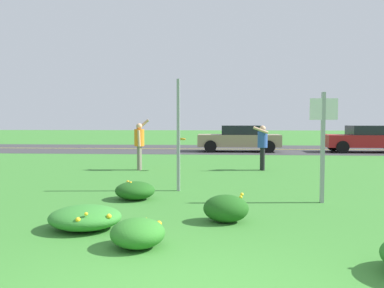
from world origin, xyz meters
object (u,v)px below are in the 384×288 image
object	(u,v)px
sign_post_by_roadside	(323,136)
person_catcher_blue_shirt	(262,144)
sign_post_near_path	(178,135)
car_tan_center_right	(239,138)
car_red_center_left	(367,139)
person_thrower_orange_shirt	(139,142)
frisbee_orange	(182,139)

from	to	relation	value
sign_post_by_roadside	person_catcher_blue_shirt	xyz separation A→B (m)	(-0.69, 5.53, -0.48)
sign_post_near_path	car_tan_center_right	distance (m)	13.01
car_red_center_left	car_tan_center_right	size ratio (longest dim) A/B	1.00
sign_post_near_path	car_tan_center_right	bearing A→B (deg)	81.07
person_thrower_orange_shirt	frisbee_orange	world-z (taller)	person_thrower_orange_shirt
sign_post_near_path	sign_post_by_roadside	distance (m)	3.36
person_thrower_orange_shirt	person_catcher_blue_shirt	size ratio (longest dim) A/B	1.15
person_thrower_orange_shirt	car_tan_center_right	distance (m)	9.57
car_red_center_left	person_catcher_blue_shirt	bearing A→B (deg)	-127.30
sign_post_near_path	person_thrower_orange_shirt	distance (m)	4.46
sign_post_near_path	person_catcher_blue_shirt	bearing A→B (deg)	60.46
sign_post_near_path	person_thrower_orange_shirt	bearing A→B (deg)	113.79
person_thrower_orange_shirt	frisbee_orange	xyz separation A→B (m)	(1.48, -0.06, 0.11)
sign_post_near_path	sign_post_by_roadside	world-z (taller)	sign_post_near_path
sign_post_by_roadside	person_catcher_blue_shirt	bearing A→B (deg)	97.07
person_catcher_blue_shirt	frisbee_orange	world-z (taller)	person_catcher_blue_shirt
person_catcher_blue_shirt	sign_post_by_roadside	bearing A→B (deg)	-82.93
sign_post_by_roadside	car_tan_center_right	world-z (taller)	sign_post_by_roadside
frisbee_orange	car_red_center_left	bearing A→B (deg)	43.71
person_thrower_orange_shirt	person_catcher_blue_shirt	bearing A→B (deg)	3.38
person_catcher_blue_shirt	car_tan_center_right	bearing A→B (deg)	92.87
frisbee_orange	car_red_center_left	size ratio (longest dim) A/B	0.06
person_thrower_orange_shirt	car_red_center_left	distance (m)	13.86
sign_post_by_roadside	car_red_center_left	xyz separation A→B (m)	(5.81, 14.06, -0.66)
person_thrower_orange_shirt	car_tan_center_right	world-z (taller)	person_thrower_orange_shirt
sign_post_near_path	frisbee_orange	bearing A→B (deg)	94.41
sign_post_near_path	car_red_center_left	bearing A→B (deg)	55.15
sign_post_near_path	sign_post_by_roadside	size ratio (longest dim) A/B	1.18
person_catcher_blue_shirt	frisbee_orange	xyz separation A→B (m)	(-2.75, -0.31, 0.16)
sign_post_near_path	car_red_center_left	distance (m)	15.66
sign_post_by_roadside	person_thrower_orange_shirt	bearing A→B (deg)	132.98
person_thrower_orange_shirt	car_tan_center_right	xyz separation A→B (m)	(3.81, 8.78, -0.24)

